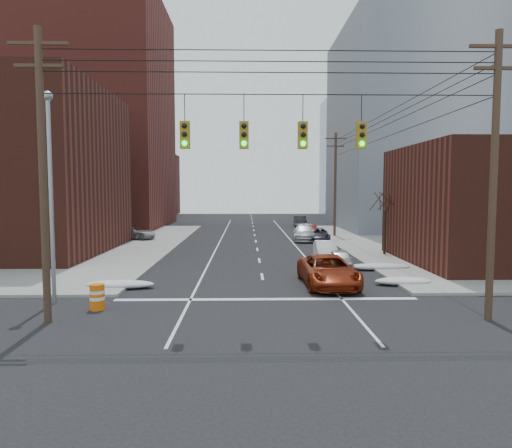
{
  "coord_description": "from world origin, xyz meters",
  "views": [
    {
      "loc": [
        -0.92,
        -14.22,
        5.09
      ],
      "look_at": [
        -0.34,
        13.01,
        3.0
      ],
      "focal_mm": 32.0,
      "sensor_mm": 36.0,
      "label": 1
    }
  ],
  "objects_px": {
    "parked_car_b": "(325,250)",
    "lot_car_a": "(89,237)",
    "parked_car_c": "(318,235)",
    "parked_car_e": "(312,230)",
    "parked_car_d": "(304,233)",
    "lot_car_c": "(56,241)",
    "parked_car_a": "(340,260)",
    "construction_barrel": "(97,297)",
    "lot_car_d": "(61,237)",
    "red_pickup": "(328,271)",
    "parked_car_f": "(300,221)",
    "lot_car_b": "(133,233)"
  },
  "relations": [
    {
      "from": "red_pickup",
      "to": "parked_car_f",
      "type": "bearing_deg",
      "value": 83.78
    },
    {
      "from": "parked_car_a",
      "to": "parked_car_e",
      "type": "distance_m",
      "value": 21.07
    },
    {
      "from": "parked_car_b",
      "to": "lot_car_d",
      "type": "relative_size",
      "value": 1.07
    },
    {
      "from": "parked_car_b",
      "to": "construction_barrel",
      "type": "height_order",
      "value": "parked_car_b"
    },
    {
      "from": "parked_car_c",
      "to": "parked_car_d",
      "type": "relative_size",
      "value": 0.86
    },
    {
      "from": "red_pickup",
      "to": "construction_barrel",
      "type": "distance_m",
      "value": 11.57
    },
    {
      "from": "parked_car_d",
      "to": "lot_car_d",
      "type": "relative_size",
      "value": 1.4
    },
    {
      "from": "lot_car_a",
      "to": "construction_barrel",
      "type": "height_order",
      "value": "lot_car_a"
    },
    {
      "from": "parked_car_c",
      "to": "lot_car_c",
      "type": "bearing_deg",
      "value": -158.21
    },
    {
      "from": "parked_car_d",
      "to": "lot_car_a",
      "type": "bearing_deg",
      "value": -160.33
    },
    {
      "from": "lot_car_a",
      "to": "parked_car_c",
      "type": "bearing_deg",
      "value": -87.18
    },
    {
      "from": "parked_car_e",
      "to": "lot_car_c",
      "type": "xyz_separation_m",
      "value": [
        -22.63,
        -12.43,
        0.25
      ]
    },
    {
      "from": "parked_car_a",
      "to": "lot_car_a",
      "type": "relative_size",
      "value": 0.76
    },
    {
      "from": "parked_car_f",
      "to": "lot_car_c",
      "type": "xyz_separation_m",
      "value": [
        -22.8,
        -24.61,
        0.15
      ]
    },
    {
      "from": "parked_car_e",
      "to": "lot_car_a",
      "type": "relative_size",
      "value": 0.77
    },
    {
      "from": "parked_car_e",
      "to": "construction_barrel",
      "type": "distance_m",
      "value": 33.32
    },
    {
      "from": "lot_car_d",
      "to": "parked_car_b",
      "type": "bearing_deg",
      "value": -111.59
    },
    {
      "from": "parked_car_d",
      "to": "lot_car_d",
      "type": "xyz_separation_m",
      "value": [
        -22.48,
        -3.42,
        0.03
      ]
    },
    {
      "from": "lot_car_b",
      "to": "parked_car_d",
      "type": "bearing_deg",
      "value": -79.63
    },
    {
      "from": "parked_car_d",
      "to": "parked_car_e",
      "type": "xyz_separation_m",
      "value": [
        1.43,
        4.88,
        -0.14
      ]
    },
    {
      "from": "parked_car_d",
      "to": "lot_car_b",
      "type": "height_order",
      "value": "parked_car_d"
    },
    {
      "from": "parked_car_b",
      "to": "parked_car_e",
      "type": "distance_m",
      "value": 17.03
    },
    {
      "from": "parked_car_b",
      "to": "red_pickup",
      "type": "bearing_deg",
      "value": -95.86
    },
    {
      "from": "parked_car_a",
      "to": "construction_barrel",
      "type": "bearing_deg",
      "value": -135.12
    },
    {
      "from": "parked_car_f",
      "to": "lot_car_d",
      "type": "height_order",
      "value": "parked_car_f"
    },
    {
      "from": "parked_car_a",
      "to": "lot_car_d",
      "type": "bearing_deg",
      "value": 158.04
    },
    {
      "from": "lot_car_a",
      "to": "lot_car_c",
      "type": "xyz_separation_m",
      "value": [
        -1.8,
        -2.57,
        -0.06
      ]
    },
    {
      "from": "construction_barrel",
      "to": "parked_car_e",
      "type": "bearing_deg",
      "value": 66.18
    },
    {
      "from": "parked_car_c",
      "to": "parked_car_e",
      "type": "xyz_separation_m",
      "value": [
        0.13,
        5.42,
        -0.0
      ]
    },
    {
      "from": "parked_car_d",
      "to": "lot_car_a",
      "type": "xyz_separation_m",
      "value": [
        -19.4,
        -4.98,
        0.17
      ]
    },
    {
      "from": "red_pickup",
      "to": "parked_car_b",
      "type": "xyz_separation_m",
      "value": [
        1.4,
        8.93,
        -0.12
      ]
    },
    {
      "from": "parked_car_d",
      "to": "red_pickup",
      "type": "bearing_deg",
      "value": -88.56
    },
    {
      "from": "parked_car_b",
      "to": "parked_car_f",
      "type": "relative_size",
      "value": 0.92
    },
    {
      "from": "parked_car_b",
      "to": "lot_car_c",
      "type": "distance_m",
      "value": 21.68
    },
    {
      "from": "lot_car_c",
      "to": "lot_car_d",
      "type": "bearing_deg",
      "value": 28.44
    },
    {
      "from": "lot_car_d",
      "to": "red_pickup",
      "type": "bearing_deg",
      "value": -130.37
    },
    {
      "from": "parked_car_e",
      "to": "lot_car_b",
      "type": "height_order",
      "value": "lot_car_b"
    },
    {
      "from": "parked_car_a",
      "to": "lot_car_a",
      "type": "distance_m",
      "value": 22.6
    },
    {
      "from": "parked_car_b",
      "to": "parked_car_c",
      "type": "bearing_deg",
      "value": 86.67
    },
    {
      "from": "parked_car_b",
      "to": "lot_car_a",
      "type": "bearing_deg",
      "value": 162.97
    },
    {
      "from": "parked_car_a",
      "to": "construction_barrel",
      "type": "xyz_separation_m",
      "value": [
        -12.27,
        -9.44,
        -0.06
      ]
    },
    {
      "from": "parked_car_f",
      "to": "construction_barrel",
      "type": "distance_m",
      "value": 44.78
    },
    {
      "from": "parked_car_c",
      "to": "parked_car_d",
      "type": "distance_m",
      "value": 1.41
    },
    {
      "from": "red_pickup",
      "to": "lot_car_d",
      "type": "xyz_separation_m",
      "value": [
        -21.07,
        17.59,
        0.01
      ]
    },
    {
      "from": "lot_car_a",
      "to": "parked_car_f",
      "type": "bearing_deg",
      "value": -52.91
    },
    {
      "from": "parked_car_b",
      "to": "parked_car_c",
      "type": "height_order",
      "value": "parked_car_b"
    },
    {
      "from": "parked_car_c",
      "to": "lot_car_b",
      "type": "xyz_separation_m",
      "value": [
        -18.19,
        0.92,
        0.14
      ]
    },
    {
      "from": "parked_car_a",
      "to": "parked_car_c",
      "type": "height_order",
      "value": "parked_car_c"
    },
    {
      "from": "parked_car_d",
      "to": "lot_car_a",
      "type": "distance_m",
      "value": 20.03
    },
    {
      "from": "parked_car_e",
      "to": "lot_car_c",
      "type": "relative_size",
      "value": 0.73
    }
  ]
}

